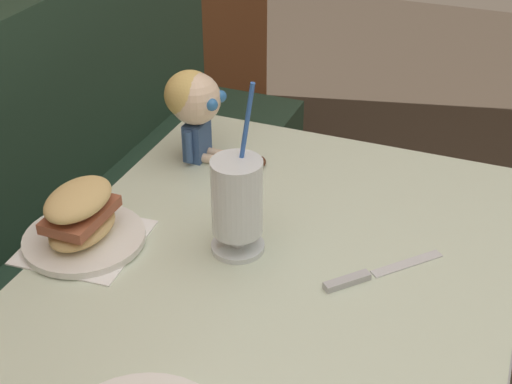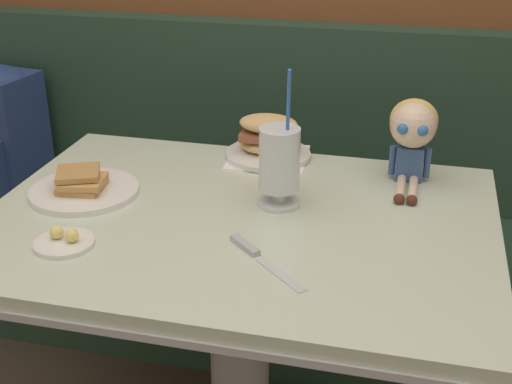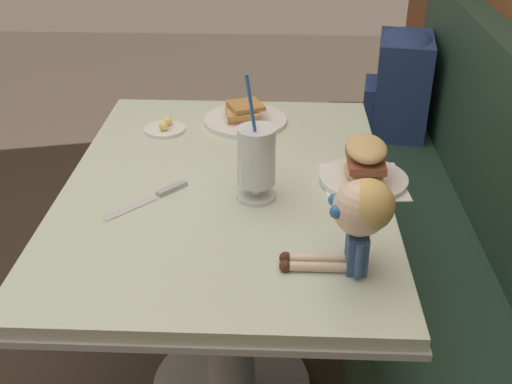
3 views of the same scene
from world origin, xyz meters
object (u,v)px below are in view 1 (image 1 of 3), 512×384
milkshake_glass (237,201)px  seated_doll (195,103)px  sandwich_plate (82,222)px  butter_knife (364,276)px

milkshake_glass → seated_doll: (0.27, 0.21, 0.03)m
sandwich_plate → butter_knife: size_ratio=1.18×
seated_doll → milkshake_glass: bearing=-142.5°
milkshake_glass → butter_knife: (0.00, -0.23, -0.10)m
milkshake_glass → butter_knife: size_ratio=1.70×
butter_knife → seated_doll: seated_doll is taller
milkshake_glass → seated_doll: bearing=37.5°
seated_doll → sandwich_plate: bearing=171.3°
sandwich_plate → milkshake_glass: bearing=-72.1°
sandwich_plate → seated_doll: 0.37m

